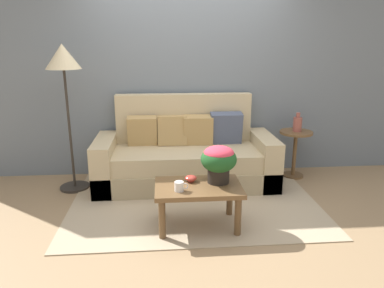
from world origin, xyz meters
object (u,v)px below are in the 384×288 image
at_px(floor_lamp, 64,70).
at_px(snack_bowl, 191,178).
at_px(side_table, 295,146).
at_px(table_vase, 298,124).
at_px(couch, 186,157).
at_px(coffee_mug, 179,186).
at_px(coffee_table, 198,193).
at_px(potted_plant, 219,160).

height_order(floor_lamp, snack_bowl, floor_lamp).
bearing_deg(side_table, table_vase, -24.59).
distance_m(couch, coffee_mug, 1.26).
bearing_deg(coffee_table, coffee_mug, -147.60).
xyz_separation_m(snack_bowl, table_vase, (1.45, 1.12, 0.25)).
relative_size(side_table, coffee_mug, 4.83).
xyz_separation_m(couch, floor_lamp, (-1.36, -0.08, 1.08)).
bearing_deg(coffee_mug, table_vase, 40.40).
bearing_deg(side_table, coffee_mug, -139.42).
xyz_separation_m(coffee_mug, snack_bowl, (0.12, 0.22, -0.01)).
bearing_deg(couch, potted_plant, -77.34).
distance_m(side_table, potted_plant, 1.67).
bearing_deg(potted_plant, table_vase, 44.19).
bearing_deg(coffee_table, floor_lamp, 142.86).
bearing_deg(table_vase, snack_bowl, -142.28).
bearing_deg(table_vase, coffee_mug, -139.60).
bearing_deg(couch, coffee_mug, -96.40).
height_order(couch, snack_bowl, couch).
bearing_deg(table_vase, couch, -176.50).
relative_size(floor_lamp, coffee_mug, 13.41).
relative_size(snack_bowl, table_vase, 0.47).
relative_size(coffee_table, potted_plant, 2.26).
bearing_deg(couch, side_table, 3.63).
height_order(couch, coffee_table, couch).
relative_size(coffee_table, side_table, 1.32).
height_order(coffee_table, snack_bowl, snack_bowl).
xyz_separation_m(floor_lamp, snack_bowl, (1.34, -0.96, -0.96)).
relative_size(coffee_table, snack_bowl, 7.03).
bearing_deg(table_vase, coffee_table, -138.67).
height_order(couch, floor_lamp, floor_lamp).
bearing_deg(side_table, coffee_table, -138.48).
relative_size(couch, snack_bowl, 18.85).
bearing_deg(floor_lamp, couch, 3.29).
distance_m(coffee_mug, snack_bowl, 0.25).
distance_m(coffee_table, coffee_mug, 0.24).
height_order(side_table, potted_plant, potted_plant).
xyz_separation_m(potted_plant, snack_bowl, (-0.26, 0.04, -0.19)).
bearing_deg(coffee_mug, potted_plant, 25.29).
bearing_deg(snack_bowl, coffee_mug, -119.18).
relative_size(coffee_mug, snack_bowl, 1.10).
height_order(side_table, floor_lamp, floor_lamp).
distance_m(coffee_table, table_vase, 1.89).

